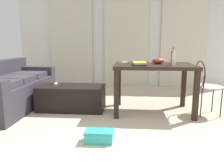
# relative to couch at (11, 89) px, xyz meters

# --- Properties ---
(ground_plane) EXTENTS (9.11, 9.11, 0.00)m
(ground_plane) POSITION_rel_couch_xyz_m (1.90, -0.15, -0.32)
(ground_plane) COLOR beige
(wall_back) EXTENTS (5.45, 0.10, 2.60)m
(wall_back) POSITION_rel_couch_xyz_m (1.90, 2.15, 0.98)
(wall_back) COLOR silver
(wall_back) RESTS_ON ground
(curtains) EXTENTS (3.87, 0.03, 2.34)m
(curtains) POSITION_rel_couch_xyz_m (1.90, 2.06, 0.85)
(curtains) COLOR beige
(curtains) RESTS_ON ground
(couch) EXTENTS (0.83, 1.87, 0.79)m
(couch) POSITION_rel_couch_xyz_m (0.00, 0.00, 0.00)
(couch) COLOR #38333D
(couch) RESTS_ON ground
(coffee_table) EXTENTS (1.06, 0.53, 0.40)m
(coffee_table) POSITION_rel_couch_xyz_m (1.05, -0.01, -0.12)
(coffee_table) COLOR black
(coffee_table) RESTS_ON ground
(craft_table) EXTENTS (1.22, 0.81, 0.76)m
(craft_table) POSITION_rel_couch_xyz_m (2.36, -0.03, 0.34)
(craft_table) COLOR black
(craft_table) RESTS_ON ground
(wire_chair) EXTENTS (0.41, 0.42, 0.83)m
(wire_chair) POSITION_rel_couch_xyz_m (3.11, -0.11, 0.19)
(wire_chair) COLOR silver
(wire_chair) RESTS_ON ground
(bottle_near) EXTENTS (0.06, 0.06, 0.26)m
(bottle_near) POSITION_rel_couch_xyz_m (2.63, -0.14, 0.56)
(bottle_near) COLOR #99332D
(bottle_near) RESTS_ON craft_table
(bottle_far) EXTENTS (0.06, 0.06, 0.23)m
(bottle_far) POSITION_rel_couch_xyz_m (2.62, -0.25, 0.54)
(bottle_far) COLOR beige
(bottle_far) RESTS_ON craft_table
(bowl) EXTENTS (0.19, 0.19, 0.10)m
(bowl) POSITION_rel_couch_xyz_m (2.44, 0.05, 0.49)
(bowl) COLOR #9E3833
(bowl) RESTS_ON craft_table
(book_stack) EXTENTS (0.23, 0.29, 0.05)m
(book_stack) POSITION_rel_couch_xyz_m (2.13, -0.21, 0.47)
(book_stack) COLOR #33519E
(book_stack) RESTS_ON craft_table
(tv_remote_on_table) EXTENTS (0.13, 0.16, 0.02)m
(tv_remote_on_table) POSITION_rel_couch_xyz_m (1.90, 0.15, 0.46)
(tv_remote_on_table) COLOR #B7B7B2
(tv_remote_on_table) RESTS_ON craft_table
(tv_remote_primary) EXTENTS (0.10, 0.19, 0.02)m
(tv_remote_primary) POSITION_rel_couch_xyz_m (0.76, 0.07, 0.09)
(tv_remote_primary) COLOR #B7B7B2
(tv_remote_primary) RESTS_ON coffee_table
(shoebox) EXTENTS (0.32, 0.19, 0.13)m
(shoebox) POSITION_rel_couch_xyz_m (1.66, -1.17, -0.25)
(shoebox) COLOR #33B2AD
(shoebox) RESTS_ON ground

